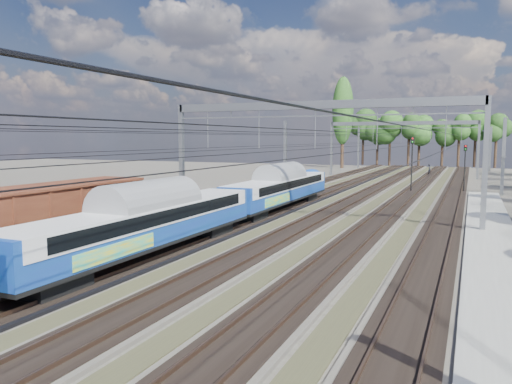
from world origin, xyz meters
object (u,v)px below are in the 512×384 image
at_px(freight_boxcar, 29,220).
at_px(worker, 429,170).
at_px(signal_near, 412,157).
at_px(emu_train, 143,216).
at_px(signal_far, 465,163).

bearing_deg(freight_boxcar, worker, 79.65).
distance_m(freight_boxcar, signal_near, 44.71).
relative_size(emu_train, signal_far, 10.51).
bearing_deg(emu_train, signal_far, 70.81).
bearing_deg(worker, signal_near, -177.49).
xyz_separation_m(freight_boxcar, worker, (13.09, 71.68, -1.33)).
height_order(signal_near, signal_far, signal_near).
bearing_deg(emu_train, signal_near, 77.50).
bearing_deg(signal_far, emu_train, -99.22).
relative_size(worker, signal_far, 0.35).
xyz_separation_m(emu_train, signal_far, (14.44, 41.50, 1.13)).
relative_size(emu_train, signal_near, 9.03).
bearing_deg(emu_train, worker, 82.87).
distance_m(emu_train, signal_far, 43.95).
distance_m(freight_boxcar, worker, 72.88).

